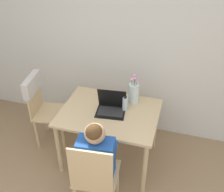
{
  "coord_description": "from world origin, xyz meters",
  "views": [
    {
      "loc": [
        0.63,
        -0.66,
        2.42
      ],
      "look_at": [
        -0.02,
        1.54,
        0.89
      ],
      "focal_mm": 42.0,
      "sensor_mm": 36.0,
      "label": 1
    }
  ],
  "objects_px": {
    "person_seated": "(97,154)",
    "laptop": "(111,106)",
    "water_bottle": "(125,104)",
    "flower_vase": "(134,93)",
    "chair_occupied": "(95,177)",
    "chair_spare": "(40,100)"
  },
  "relations": [
    {
      "from": "chair_spare",
      "to": "person_seated",
      "type": "distance_m",
      "value": 1.17
    },
    {
      "from": "chair_occupied",
      "to": "flower_vase",
      "type": "distance_m",
      "value": 1.02
    },
    {
      "from": "chair_spare",
      "to": "water_bottle",
      "type": "distance_m",
      "value": 1.07
    },
    {
      "from": "chair_occupied",
      "to": "chair_spare",
      "type": "distance_m",
      "value": 1.26
    },
    {
      "from": "person_seated",
      "to": "flower_vase",
      "type": "bearing_deg",
      "value": -106.3
    },
    {
      "from": "flower_vase",
      "to": "chair_occupied",
      "type": "bearing_deg",
      "value": -98.16
    },
    {
      "from": "chair_occupied",
      "to": "chair_spare",
      "type": "bearing_deg",
      "value": -44.92
    },
    {
      "from": "water_bottle",
      "to": "person_seated",
      "type": "bearing_deg",
      "value": -98.14
    },
    {
      "from": "chair_occupied",
      "to": "laptop",
      "type": "relative_size",
      "value": 2.77
    },
    {
      "from": "laptop",
      "to": "flower_vase",
      "type": "height_order",
      "value": "flower_vase"
    },
    {
      "from": "person_seated",
      "to": "chair_spare",
      "type": "bearing_deg",
      "value": -40.75
    },
    {
      "from": "person_seated",
      "to": "water_bottle",
      "type": "height_order",
      "value": "person_seated"
    },
    {
      "from": "chair_occupied",
      "to": "person_seated",
      "type": "xyz_separation_m",
      "value": [
        -0.01,
        0.12,
        0.18
      ]
    },
    {
      "from": "person_seated",
      "to": "laptop",
      "type": "bearing_deg",
      "value": -91.54
    },
    {
      "from": "chair_occupied",
      "to": "water_bottle",
      "type": "height_order",
      "value": "chair_occupied"
    },
    {
      "from": "person_seated",
      "to": "laptop",
      "type": "xyz_separation_m",
      "value": [
        -0.05,
        0.6,
        0.11
      ]
    },
    {
      "from": "water_bottle",
      "to": "chair_spare",
      "type": "bearing_deg",
      "value": 179.05
    },
    {
      "from": "person_seated",
      "to": "flower_vase",
      "type": "height_order",
      "value": "flower_vase"
    },
    {
      "from": "flower_vase",
      "to": "water_bottle",
      "type": "bearing_deg",
      "value": -107.57
    },
    {
      "from": "laptop",
      "to": "water_bottle",
      "type": "bearing_deg",
      "value": 10.51
    },
    {
      "from": "flower_vase",
      "to": "water_bottle",
      "type": "distance_m",
      "value": 0.19
    },
    {
      "from": "person_seated",
      "to": "flower_vase",
      "type": "relative_size",
      "value": 2.99
    }
  ]
}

